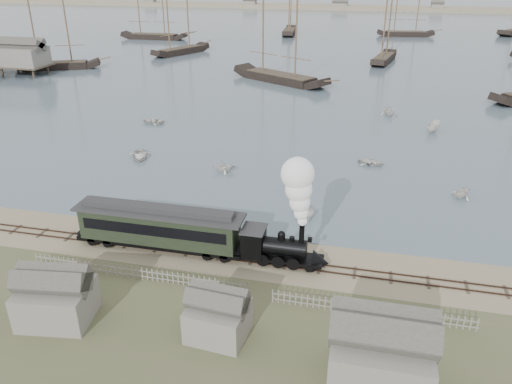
# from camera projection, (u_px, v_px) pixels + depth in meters

# --- Properties ---
(ground) EXTENTS (600.00, 600.00, 0.00)m
(ground) POSITION_uv_depth(u_px,v_px,m) (236.00, 246.00, 46.37)
(ground) COLOR gray
(ground) RESTS_ON ground
(harbor_water) EXTENTS (600.00, 336.00, 0.06)m
(harbor_water) POSITION_uv_depth(u_px,v_px,m) (349.00, 27.00, 196.39)
(harbor_water) COLOR #4D5D6E
(harbor_water) RESTS_ON ground
(rail_track) EXTENTS (120.00, 1.80, 0.16)m
(rail_track) POSITION_uv_depth(u_px,v_px,m) (230.00, 257.00, 44.59)
(rail_track) COLOR #3A271F
(rail_track) RESTS_ON ground
(picket_fence_west) EXTENTS (19.00, 0.10, 1.20)m
(picket_fence_west) POSITION_uv_depth(u_px,v_px,m) (139.00, 279.00, 41.54)
(picket_fence_west) COLOR gray
(picket_fence_west) RESTS_ON ground
(picket_fence_east) EXTENTS (15.00, 0.10, 1.20)m
(picket_fence_east) POSITION_uv_depth(u_px,v_px,m) (371.00, 317.00, 37.18)
(picket_fence_east) COLOR gray
(picket_fence_east) RESTS_ON ground
(shed_left) EXTENTS (5.00, 4.00, 4.10)m
(shed_left) POSITION_uv_depth(u_px,v_px,m) (60.00, 319.00, 36.96)
(shed_left) COLOR gray
(shed_left) RESTS_ON ground
(shed_mid) EXTENTS (4.00, 3.50, 3.60)m
(shed_mid) POSITION_uv_depth(u_px,v_px,m) (219.00, 335.00, 35.37)
(shed_mid) COLOR gray
(shed_mid) RESTS_ON ground
(shed_right) EXTENTS (6.00, 5.00, 5.10)m
(shed_right) POSITION_uv_depth(u_px,v_px,m) (377.00, 383.00, 31.34)
(shed_right) COLOR gray
(shed_right) RESTS_ON ground
(far_spit) EXTENTS (500.00, 20.00, 1.80)m
(far_spit) POSITION_uv_depth(u_px,v_px,m) (358.00, 9.00, 267.00)
(far_spit) COLOR tan
(far_spit) RESTS_ON ground
(locomotive) EXTENTS (7.63, 2.85, 9.51)m
(locomotive) POSITION_uv_depth(u_px,v_px,m) (293.00, 221.00, 41.60)
(locomotive) COLOR black
(locomotive) RESTS_ON ground
(passenger_coach) EXTENTS (15.61, 3.01, 3.79)m
(passenger_coach) POSITION_uv_depth(u_px,v_px,m) (159.00, 226.00, 44.96)
(passenger_coach) COLOR black
(passenger_coach) RESTS_ON ground
(beached_dinghy) EXTENTS (3.07, 4.16, 0.83)m
(beached_dinghy) POSITION_uv_depth(u_px,v_px,m) (113.00, 228.00, 48.62)
(beached_dinghy) COLOR silver
(beached_dinghy) RESTS_ON ground
(rowboat_0) EXTENTS (4.89, 4.29, 0.84)m
(rowboat_0) POSITION_uv_depth(u_px,v_px,m) (140.00, 155.00, 66.51)
(rowboat_0) COLOR silver
(rowboat_0) RESTS_ON harbor_water
(rowboat_1) EXTENTS (2.94, 3.22, 1.44)m
(rowboat_1) POSITION_uv_depth(u_px,v_px,m) (224.00, 166.00, 62.23)
(rowboat_1) COLOR silver
(rowboat_1) RESTS_ON harbor_water
(rowboat_2) EXTENTS (3.23, 2.84, 1.22)m
(rowboat_2) POSITION_uv_depth(u_px,v_px,m) (304.00, 211.00, 51.42)
(rowboat_2) COLOR silver
(rowboat_2) RESTS_ON harbor_water
(rowboat_3) EXTENTS (3.07, 3.82, 0.70)m
(rowboat_3) POSITION_uv_depth(u_px,v_px,m) (372.00, 162.00, 64.42)
(rowboat_3) COLOR silver
(rowboat_3) RESTS_ON harbor_water
(rowboat_4) EXTENTS (3.64, 3.63, 1.45)m
(rowboat_4) POSITION_uv_depth(u_px,v_px,m) (462.00, 191.00, 55.38)
(rowboat_4) COLOR silver
(rowboat_4) RESTS_ON harbor_water
(rowboat_5) EXTENTS (4.16, 2.89, 1.51)m
(rowboat_5) POSITION_uv_depth(u_px,v_px,m) (433.00, 127.00, 76.63)
(rowboat_5) COLOR silver
(rowboat_5) RESTS_ON harbor_water
(rowboat_6) EXTENTS (3.04, 4.01, 0.78)m
(rowboat_6) POSITION_uv_depth(u_px,v_px,m) (153.00, 121.00, 80.82)
(rowboat_6) COLOR silver
(rowboat_6) RESTS_ON harbor_water
(rowboat_7) EXTENTS (4.28, 3.99, 1.83)m
(rowboat_7) POSITION_uv_depth(u_px,v_px,m) (389.00, 110.00, 84.65)
(rowboat_7) COLOR silver
(rowboat_7) RESTS_ON harbor_water
(schooner_0) EXTENTS (19.71, 12.49, 20.00)m
(schooner_0) POSITION_uv_depth(u_px,v_px,m) (51.00, 26.00, 116.77)
(schooner_0) COLOR black
(schooner_0) RESTS_ON harbor_water
(schooner_1) EXTENTS (12.35, 19.10, 20.00)m
(schooner_1) POSITION_uv_depth(u_px,v_px,m) (179.00, 17.00, 136.22)
(schooner_1) COLOR black
(schooner_1) RESTS_ON harbor_water
(schooner_2) EXTENTS (23.45, 16.76, 20.00)m
(schooner_2) POSITION_uv_depth(u_px,v_px,m) (281.00, 34.00, 104.31)
(schooner_2) COLOR black
(schooner_2) RESTS_ON harbor_water
(schooner_3) EXTENTS (7.33, 18.12, 20.00)m
(schooner_3) POSITION_uv_depth(u_px,v_px,m) (388.00, 22.00, 124.77)
(schooner_3) COLOR black
(schooner_3) RESTS_ON harbor_water
(schooner_6) EXTENTS (22.30, 5.71, 20.00)m
(schooner_6) POSITION_uv_depth(u_px,v_px,m) (152.00, 7.00, 162.57)
(schooner_6) COLOR black
(schooner_6) RESTS_ON harbor_water
(schooner_7) EXTENTS (6.02, 19.24, 20.00)m
(schooner_7) POSITION_uv_depth(u_px,v_px,m) (290.00, 4.00, 173.15)
(schooner_7) COLOR black
(schooner_7) RESTS_ON harbor_water
(schooner_8) EXTENTS (19.50, 7.29, 20.00)m
(schooner_8) POSITION_uv_depth(u_px,v_px,m) (409.00, 6.00, 168.34)
(schooner_8) COLOR black
(schooner_8) RESTS_ON harbor_water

